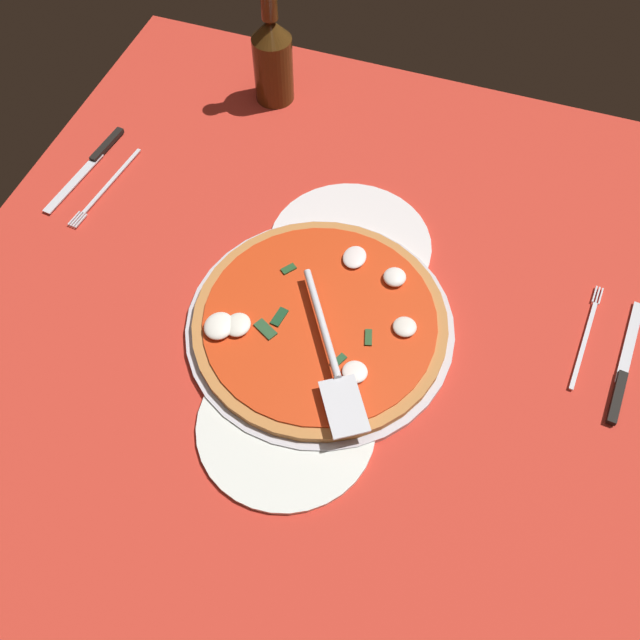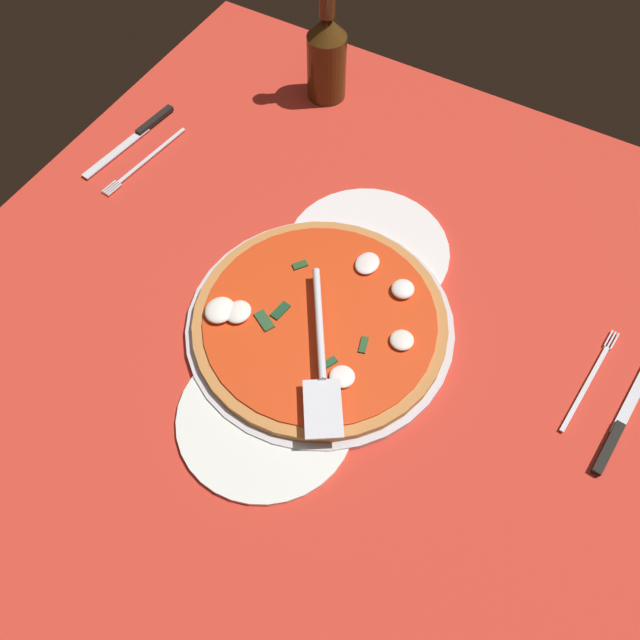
# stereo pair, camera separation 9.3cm
# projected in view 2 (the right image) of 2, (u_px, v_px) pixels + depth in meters

# --- Properties ---
(ground_plane) EXTENTS (1.11, 1.11, 0.01)m
(ground_plane) POSITION_uv_depth(u_px,v_px,m) (332.00, 322.00, 0.97)
(ground_plane) COLOR red
(checker_pattern) EXTENTS (1.11, 1.11, 0.00)m
(checker_pattern) POSITION_uv_depth(u_px,v_px,m) (332.00, 320.00, 0.96)
(checker_pattern) COLOR white
(checker_pattern) RESTS_ON ground_plane
(pizza_pan) EXTENTS (0.37, 0.37, 0.01)m
(pizza_pan) POSITION_uv_depth(u_px,v_px,m) (320.00, 326.00, 0.95)
(pizza_pan) COLOR silver
(pizza_pan) RESTS_ON ground_plane
(dinner_plate_left) EXTENTS (0.24, 0.24, 0.01)m
(dinner_plate_left) POSITION_uv_depth(u_px,v_px,m) (368.00, 251.00, 1.02)
(dinner_plate_left) COLOR white
(dinner_plate_left) RESTS_ON ground_plane
(dinner_plate_right) EXTENTS (0.23, 0.23, 0.01)m
(dinner_plate_right) POSITION_uv_depth(u_px,v_px,m) (269.00, 419.00, 0.88)
(dinner_plate_right) COLOR silver
(dinner_plate_right) RESTS_ON ground_plane
(pizza) EXTENTS (0.35, 0.35, 0.03)m
(pizza) POSITION_uv_depth(u_px,v_px,m) (319.00, 321.00, 0.94)
(pizza) COLOR #C07A3D
(pizza) RESTS_ON pizza_pan
(pizza_server) EXTENTS (0.23, 0.16, 0.01)m
(pizza_server) POSITION_uv_depth(u_px,v_px,m) (320.00, 355.00, 0.88)
(pizza_server) COLOR silver
(pizza_server) RESTS_ON pizza
(place_setting_near) EXTENTS (0.22, 0.14, 0.01)m
(place_setting_near) POSITION_uv_depth(u_px,v_px,m) (141.00, 149.00, 1.14)
(place_setting_near) COLOR white
(place_setting_near) RESTS_ON ground_plane
(place_setting_far) EXTENTS (0.22, 0.14, 0.01)m
(place_setting_far) POSITION_uv_depth(u_px,v_px,m) (605.00, 402.00, 0.89)
(place_setting_far) COLOR silver
(place_setting_far) RESTS_ON ground_plane
(beer_bottle) EXTENTS (0.07, 0.07, 0.23)m
(beer_bottle) POSITION_uv_depth(u_px,v_px,m) (327.00, 54.00, 1.15)
(beer_bottle) COLOR #442A0F
(beer_bottle) RESTS_ON ground_plane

